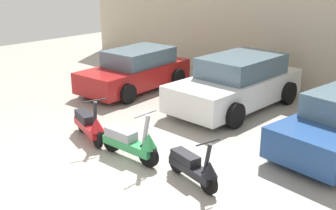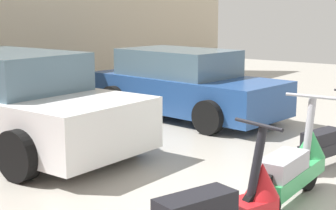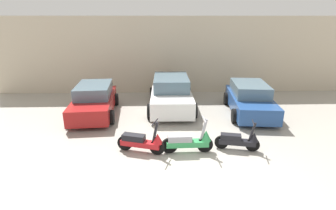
{
  "view_description": "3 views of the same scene",
  "coord_description": "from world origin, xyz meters",
  "px_view_note": "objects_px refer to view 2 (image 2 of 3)",
  "views": [
    {
      "loc": [
        5.75,
        -4.0,
        3.8
      ],
      "look_at": [
        -0.37,
        2.52,
        0.79
      ],
      "focal_mm": 45.0,
      "sensor_mm": 36.0,
      "label": 1
    },
    {
      "loc": [
        -5.12,
        -0.86,
        2.04
      ],
      "look_at": [
        -0.0,
        2.92,
        0.85
      ],
      "focal_mm": 55.0,
      "sensor_mm": 36.0,
      "label": 2
    },
    {
      "loc": [
        -1.01,
        -6.02,
        3.95
      ],
      "look_at": [
        -0.72,
        2.86,
        0.98
      ],
      "focal_mm": 28.0,
      "sensor_mm": 36.0,
      "label": 3
    }
  ],
  "objects_px": {
    "scooter_front_left": "(222,208)",
    "car_rear_center": "(11,103)",
    "scooter_front_center": "(334,140)",
    "scooter_front_right": "(294,167)",
    "car_rear_right": "(184,85)"
  },
  "relations": [
    {
      "from": "scooter_front_right",
      "to": "scooter_front_center",
      "type": "height_order",
      "value": "scooter_front_right"
    },
    {
      "from": "scooter_front_left",
      "to": "car_rear_center",
      "type": "height_order",
      "value": "car_rear_center"
    },
    {
      "from": "scooter_front_center",
      "to": "car_rear_center",
      "type": "distance_m",
      "value": 4.6
    },
    {
      "from": "scooter_front_right",
      "to": "car_rear_right",
      "type": "height_order",
      "value": "car_rear_right"
    },
    {
      "from": "scooter_front_right",
      "to": "scooter_front_center",
      "type": "xyz_separation_m",
      "value": [
        1.56,
        0.11,
        -0.05
      ]
    },
    {
      "from": "scooter_front_center",
      "to": "car_rear_center",
      "type": "height_order",
      "value": "car_rear_center"
    },
    {
      "from": "scooter_front_left",
      "to": "car_rear_center",
      "type": "xyz_separation_m",
      "value": [
        1.05,
        4.23,
        0.3
      ]
    },
    {
      "from": "scooter_front_center",
      "to": "car_rear_center",
      "type": "bearing_deg",
      "value": 127.74
    },
    {
      "from": "scooter_front_left",
      "to": "car_rear_center",
      "type": "bearing_deg",
      "value": 93.16
    },
    {
      "from": "car_rear_center",
      "to": "car_rear_right",
      "type": "distance_m",
      "value": 3.45
    },
    {
      "from": "scooter_front_left",
      "to": "scooter_front_center",
      "type": "distance_m",
      "value": 2.99
    },
    {
      "from": "scooter_front_left",
      "to": "car_rear_right",
      "type": "relative_size",
      "value": 0.38
    },
    {
      "from": "scooter_front_right",
      "to": "car_rear_center",
      "type": "height_order",
      "value": "car_rear_center"
    },
    {
      "from": "scooter_front_center",
      "to": "scooter_front_right",
      "type": "bearing_deg",
      "value": -163.38
    },
    {
      "from": "scooter_front_left",
      "to": "scooter_front_center",
      "type": "xyz_separation_m",
      "value": [
        2.99,
        0.07,
        -0.04
      ]
    }
  ]
}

